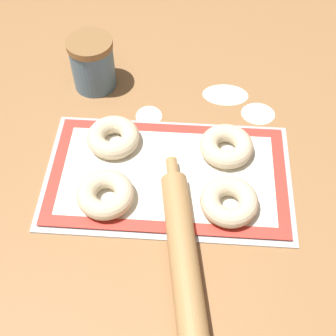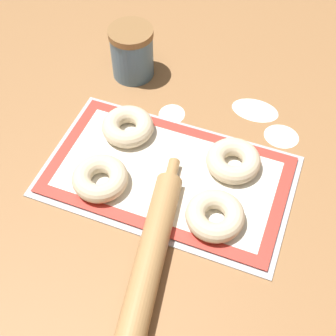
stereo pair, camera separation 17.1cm
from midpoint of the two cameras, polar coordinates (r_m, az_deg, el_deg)
ground_plane at (r=0.96m, az=-4.21°, el=-2.66°), size 2.80×2.80×0.00m
baking_tray at (r=0.97m, az=-4.99°, el=-1.55°), size 0.51×0.30×0.01m
baking_mat at (r=0.97m, az=-5.02°, el=-1.36°), size 0.49×0.28×0.00m
bagel_front_left at (r=0.93m, az=-12.86°, el=-3.82°), size 0.11×0.11×0.04m
bagel_front_right at (r=0.90m, az=2.17°, el=-4.81°), size 0.11×0.11×0.04m
bagel_back_left at (r=1.02m, az=-11.48°, el=3.14°), size 0.11×0.11×0.04m
bagel_back_right at (r=0.98m, az=2.27°, el=2.10°), size 0.11×0.11×0.04m
flour_canister at (r=1.14m, az=-13.52°, el=11.90°), size 0.11×0.11×0.13m
rolling_pin at (r=0.84m, az=-3.80°, el=-13.25°), size 0.12×0.50×0.05m
flour_patch_near at (r=1.09m, az=-6.85°, el=5.90°), size 0.06×0.06×0.00m
flour_patch_far at (r=1.09m, az=6.62°, el=6.17°), size 0.08×0.07×0.00m
flour_patch_side at (r=1.13m, az=2.76°, el=8.51°), size 0.11×0.07×0.00m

